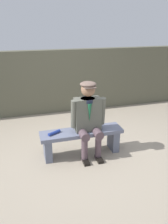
# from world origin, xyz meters

# --- Properties ---
(ground_plane) EXTENTS (30.00, 30.00, 0.00)m
(ground_plane) POSITION_xyz_m (0.00, 0.00, 0.00)
(ground_plane) COLOR gray
(bench) EXTENTS (1.47, 0.37, 0.47)m
(bench) POSITION_xyz_m (0.00, 0.00, 0.33)
(bench) COLOR slate
(bench) RESTS_ON ground
(seated_man) EXTENTS (0.62, 0.54, 1.35)m
(seated_man) POSITION_xyz_m (-0.11, 0.05, 0.76)
(seated_man) COLOR #55574C
(seated_man) RESTS_ON ground
(rolled_magazine) EXTENTS (0.23, 0.16, 0.05)m
(rolled_magazine) POSITION_xyz_m (0.49, 0.00, 0.50)
(rolled_magazine) COLOR navy
(rolled_magazine) RESTS_ON bench
(stadium_wall) EXTENTS (12.00, 0.24, 1.62)m
(stadium_wall) POSITION_xyz_m (0.00, -2.27, 0.81)
(stadium_wall) COLOR #535241
(stadium_wall) RESTS_ON ground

